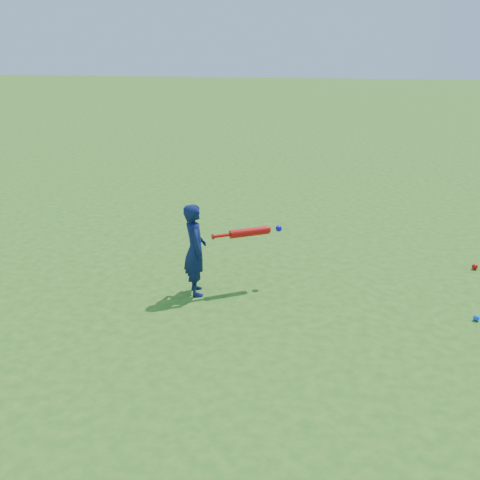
% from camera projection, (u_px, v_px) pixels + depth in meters
% --- Properties ---
extents(ground, '(80.00, 80.00, 0.00)m').
position_uv_depth(ground, '(198.00, 270.00, 6.29)').
color(ground, '#2E6A19').
rests_on(ground, ground).
extents(child, '(0.36, 0.42, 0.98)m').
position_uv_depth(child, '(195.00, 250.00, 5.55)').
color(child, '#0E1844').
rests_on(child, ground).
extents(ground_ball_red, '(0.07, 0.07, 0.07)m').
position_uv_depth(ground_ball_red, '(475.00, 267.00, 6.30)').
color(ground_ball_red, red).
rests_on(ground_ball_red, ground).
extents(ground_ball_blue, '(0.06, 0.06, 0.06)m').
position_uv_depth(ground_ball_blue, '(476.00, 318.00, 5.12)').
color(ground_ball_blue, blue).
rests_on(ground_ball_blue, ground).
extents(bat_swing, '(0.69, 0.46, 0.09)m').
position_uv_depth(bat_swing, '(252.00, 232.00, 5.66)').
color(bat_swing, red).
rests_on(bat_swing, ground).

